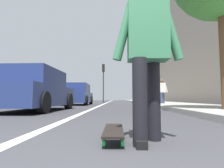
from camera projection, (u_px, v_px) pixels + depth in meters
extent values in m
plane|color=#38383D|center=(119.00, 106.00, 10.98)|extent=(80.00, 80.00, 0.00)
cube|color=silver|center=(107.00, 102.00, 20.98)|extent=(52.00, 0.16, 0.01)
cube|color=#9E9B93|center=(151.00, 102.00, 18.88)|extent=(52.00, 3.20, 0.15)
cube|color=gray|center=(170.00, 47.00, 23.31)|extent=(40.00, 1.20, 13.54)
cylinder|color=green|center=(107.00, 132.00, 2.30)|extent=(0.07, 0.03, 0.07)
cylinder|color=green|center=(121.00, 132.00, 2.29)|extent=(0.07, 0.03, 0.07)
cylinder|color=green|center=(104.00, 143.00, 1.70)|extent=(0.07, 0.03, 0.07)
cylinder|color=green|center=(123.00, 143.00, 1.70)|extent=(0.07, 0.03, 0.07)
cube|color=silver|center=(114.00, 128.00, 2.30)|extent=(0.06, 0.12, 0.02)
cube|color=silver|center=(113.00, 138.00, 1.70)|extent=(0.06, 0.12, 0.02)
cube|color=black|center=(114.00, 130.00, 2.00)|extent=(0.84, 0.20, 0.02)
cylinder|color=black|center=(140.00, 102.00, 1.75)|extent=(0.14, 0.14, 0.82)
cylinder|color=black|center=(154.00, 101.00, 2.00)|extent=(0.14, 0.14, 0.82)
cube|color=black|center=(140.00, 143.00, 1.72)|extent=(0.26, 0.10, 0.07)
cube|color=#33724C|center=(147.00, 32.00, 1.92)|extent=(0.24, 0.40, 0.60)
cylinder|color=#33724C|center=(124.00, 32.00, 1.93)|extent=(0.09, 0.24, 0.60)
cylinder|color=#33724C|center=(171.00, 32.00, 1.92)|extent=(0.09, 0.24, 0.60)
cube|color=navy|center=(34.00, 96.00, 6.78)|extent=(4.19, 2.00, 0.70)
cube|color=navy|center=(33.00, 78.00, 6.68)|extent=(2.32, 1.80, 0.60)
cube|color=#4C606B|center=(46.00, 81.00, 7.81)|extent=(0.08, 1.67, 0.51)
cylinder|color=black|center=(27.00, 101.00, 8.08)|extent=(0.65, 0.24, 0.65)
cylinder|color=black|center=(69.00, 101.00, 7.99)|extent=(0.65, 0.24, 0.65)
cylinder|color=black|center=(44.00, 103.00, 5.44)|extent=(0.65, 0.24, 0.65)
cube|color=navy|center=(77.00, 97.00, 13.35)|extent=(4.44, 1.90, 0.70)
cube|color=navy|center=(76.00, 88.00, 13.26)|extent=(2.46, 1.72, 0.60)
cube|color=#4C606B|center=(79.00, 89.00, 14.46)|extent=(0.07, 1.60, 0.51)
cylinder|color=black|center=(69.00, 100.00, 14.71)|extent=(0.64, 0.23, 0.63)
cylinder|color=black|center=(91.00, 100.00, 14.70)|extent=(0.64, 0.23, 0.63)
cylinder|color=black|center=(59.00, 100.00, 11.98)|extent=(0.64, 0.23, 0.63)
cylinder|color=black|center=(86.00, 100.00, 11.97)|extent=(0.64, 0.23, 0.63)
cylinder|color=#2D2D2D|center=(103.00, 87.00, 20.15)|extent=(0.12, 0.12, 3.35)
cube|color=black|center=(103.00, 68.00, 20.31)|extent=(0.24, 0.28, 0.80)
sphere|color=#360606|center=(103.00, 66.00, 20.46)|extent=(0.16, 0.16, 0.16)
sphere|color=gold|center=(103.00, 68.00, 20.44)|extent=(0.16, 0.16, 0.16)
sphere|color=black|center=(103.00, 70.00, 20.42)|extent=(0.16, 0.16, 0.16)
cylinder|color=#384260|center=(163.00, 99.00, 11.74)|extent=(0.14, 0.14, 0.82)
cylinder|color=#384260|center=(162.00, 99.00, 11.49)|extent=(0.14, 0.14, 0.82)
cube|color=black|center=(164.00, 105.00, 11.71)|extent=(0.26, 0.10, 0.07)
cube|color=silver|center=(162.00, 88.00, 11.68)|extent=(0.24, 0.40, 0.60)
cylinder|color=silver|center=(166.00, 88.00, 11.67)|extent=(0.09, 0.23, 0.60)
cylinder|color=silver|center=(158.00, 88.00, 11.68)|extent=(0.09, 0.23, 0.60)
sphere|color=brown|center=(162.00, 81.00, 11.71)|extent=(0.22, 0.22, 0.22)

